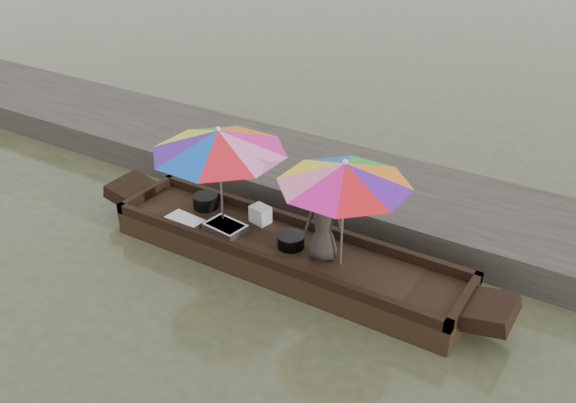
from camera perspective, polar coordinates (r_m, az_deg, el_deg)
The scene contains 11 objects.
water at distance 9.24m, azimuth -0.33°, elevation -5.68°, with size 80.00×80.00×0.00m, color #3B4123.
dock at distance 10.76m, azimuth 5.93°, elevation 1.14°, with size 22.00×2.20×0.50m, color #2D2B26.
boat_hull at distance 9.14m, azimuth -0.33°, elevation -4.78°, with size 5.27×1.20×0.35m, color black.
cooking_pot at distance 9.99m, azimuth -7.35°, elevation 0.02°, with size 0.39×0.39×0.20m, color black.
tray_crayfish at distance 9.40m, azimuth -5.58°, elevation -2.28°, with size 0.57×0.40×0.09m, color silver.
tray_scallop at distance 9.65m, azimuth -9.33°, elevation -1.76°, with size 0.57×0.40×0.06m, color silver.
charcoal_grill at distance 8.95m, azimuth 0.27°, elevation -3.54°, with size 0.38×0.38×0.18m, color black.
supply_bag at distance 9.51m, azimuth -2.47°, elevation -1.15°, with size 0.28×0.22×0.26m, color silver.
vendor at distance 8.49m, azimuth 3.16°, elevation -2.00°, with size 0.53×0.35×1.08m, color #2C2521.
umbrella_bow at distance 9.19m, azimuth -6.00°, elevation 2.14°, with size 1.95×1.95×1.55m, color pink, non-canonical shape.
umbrella_stern at distance 8.26m, azimuth 4.89°, elevation -1.13°, with size 1.74×1.74×1.55m, color orange, non-canonical shape.
Camera 1 is at (4.05, -6.40, 5.28)m, focal length 40.00 mm.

